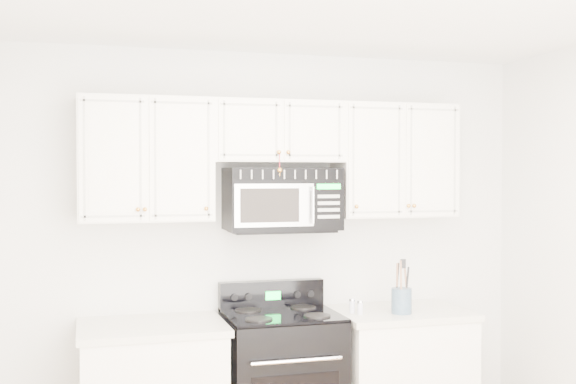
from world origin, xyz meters
name	(u,v)px	position (x,y,z in m)	size (l,w,h in m)	color
room	(371,292)	(0.00, 0.00, 1.30)	(3.51, 3.51, 2.61)	brown
upper_cabinets	(276,154)	(0.00, 1.58, 1.93)	(2.44, 0.37, 0.75)	white
microwave	(282,199)	(0.04, 1.57, 1.65)	(0.72, 0.41, 0.40)	black
utensil_crock	(401,300)	(0.76, 1.32, 1.01)	(0.13, 0.13, 0.34)	slate
shaker_salt	(352,306)	(0.46, 1.41, 0.97)	(0.04, 0.04, 0.09)	silver
shaker_pepper	(360,307)	(0.49, 1.35, 0.97)	(0.04, 0.04, 0.09)	silver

